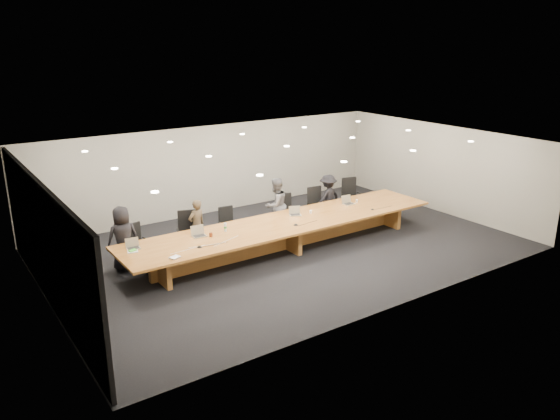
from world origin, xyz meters
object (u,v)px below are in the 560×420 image
object	(u,v)px
chair_left	(188,232)
water_bottle	(225,227)
amber_mug	(211,235)
mic_left	(199,247)
chair_mid_right	(286,212)
person_d	(328,198)
chair_right	(318,205)
laptop_e	(349,200)
laptop_d	(295,211)
chair_far_right	(352,196)
person_b	(197,225)
person_a	(123,238)
mic_right	(373,209)
chair_far_left	(138,244)
paper_cup_far	(357,201)
mic_center	(296,225)
chair_mid_left	(229,225)
laptop_b	(199,231)
av_box	(175,257)
conference_table	(286,230)
person_c	(276,205)
laptop_a	(133,244)
paper_cup_near	(311,212)

from	to	relation	value
chair_left	water_bottle	distance (m)	1.19
amber_mug	mic_left	xyz separation A→B (m)	(-0.55, -0.49, -0.03)
chair_mid_right	person_d	world-z (taller)	person_d
person_d	amber_mug	xyz separation A→B (m)	(-4.59, -1.12, 0.08)
chair_right	amber_mug	xyz separation A→B (m)	(-4.17, -1.07, 0.24)
chair_mid_right	laptop_e	xyz separation A→B (m)	(1.57, -0.95, 0.34)
laptop_d	water_bottle	world-z (taller)	laptop_d
chair_far_right	person_b	size ratio (longest dim) A/B	0.86
person_a	mic_right	bearing A→B (deg)	165.68
chair_far_left	paper_cup_far	distance (m)	6.42
laptop_e	mic_center	size ratio (longest dim) A/B	2.52
chair_mid_left	chair_far_left	bearing A→B (deg)	-174.91
laptop_b	mic_right	xyz separation A→B (m)	(5.03, -0.78, -0.12)
mic_center	amber_mug	bearing A→B (deg)	167.78
chair_far_left	amber_mug	size ratio (longest dim) A/B	10.21
chair_mid_right	av_box	world-z (taller)	chair_mid_right
chair_left	amber_mug	size ratio (longest dim) A/B	11.04
laptop_e	amber_mug	bearing A→B (deg)	-177.54
person_b	mic_center	xyz separation A→B (m)	(2.04, -1.62, 0.08)
conference_table	person_c	xyz separation A→B (m)	(0.52, 1.27, 0.28)
chair_far_right	laptop_e	distance (m)	1.45
conference_table	laptop_b	size ratio (longest dim) A/B	26.76
chair_far_left	laptop_a	distance (m)	1.02
mic_right	chair_far_left	bearing A→B (deg)	164.16
chair_left	chair_mid_right	size ratio (longest dim) A/B	1.02
water_bottle	paper_cup_near	distance (m)	2.67
chair_far_right	amber_mug	size ratio (longest dim) A/B	11.83
chair_right	laptop_b	bearing A→B (deg)	-163.11
conference_table	mic_left	bearing A→B (deg)	-172.35
conference_table	paper_cup_far	distance (m)	2.78
paper_cup_far	av_box	world-z (taller)	paper_cup_far
person_c	mic_left	distance (m)	3.62
chair_left	laptop_d	size ratio (longest dim) A/B	3.57
person_d	water_bottle	xyz separation A→B (m)	(-4.11, -0.99, 0.14)
person_b	person_d	world-z (taller)	person_d
chair_far_right	mic_center	world-z (taller)	chair_far_right
av_box	mic_left	world-z (taller)	same
laptop_e	paper_cup_far	bearing A→B (deg)	5.12
av_box	conference_table	bearing A→B (deg)	-7.42
chair_mid_right	laptop_e	size ratio (longest dim) A/B	3.26
laptop_a	mic_center	distance (m)	4.13
amber_mug	conference_table	bearing A→B (deg)	-3.26
laptop_a	laptop_d	world-z (taller)	laptop_d
laptop_d	av_box	distance (m)	4.09
conference_table	laptop_b	distance (m)	2.44
chair_mid_left	person_d	distance (m)	3.44
person_b	mic_center	distance (m)	2.61
chair_mid_right	water_bottle	xyz separation A→B (m)	(-2.54, -0.97, 0.32)
chair_far_left	chair_left	world-z (taller)	chair_left
chair_mid_right	laptop_a	distance (m)	4.94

